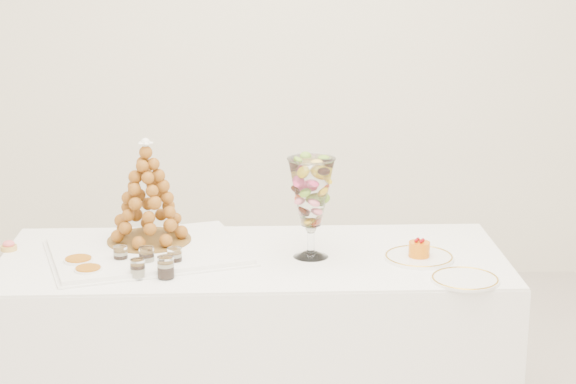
{
  "coord_description": "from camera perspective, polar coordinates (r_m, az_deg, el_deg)",
  "views": [
    {
      "loc": [
        -0.04,
        -2.95,
        1.8
      ],
      "look_at": [
        -0.0,
        0.22,
        0.94
      ],
      "focal_mm": 60.0,
      "sensor_mm": 36.0,
      "label": 1
    }
  ],
  "objects": [
    {
      "name": "pink_tart",
      "position": [
        3.63,
        -16.22,
        -3.1
      ],
      "size": [
        0.06,
        0.06,
        0.04
      ],
      "color": "tan",
      "rests_on": "buffet_table"
    },
    {
      "name": "mousse_cake",
      "position": [
        3.41,
        7.78,
        -3.36
      ],
      "size": [
        0.08,
        0.08,
        0.07
      ],
      "color": "orange",
      "rests_on": "cake_plate"
    },
    {
      "name": "buffet_table",
      "position": [
        3.56,
        -2.04,
        -9.02
      ],
      "size": [
        1.82,
        0.77,
        0.68
      ],
      "rotation": [
        0.0,
        0.0,
        0.03
      ],
      "color": "white",
      "rests_on": "ground"
    },
    {
      "name": "cake_plate",
      "position": [
        3.43,
        7.76,
        -3.86
      ],
      "size": [
        0.25,
        0.25,
        0.01
      ],
      "primitive_type": "cylinder",
      "color": "white",
      "rests_on": "buffet_table"
    },
    {
      "name": "spare_plate",
      "position": [
        3.24,
        10.45,
        -5.12
      ],
      "size": [
        0.23,
        0.23,
        0.01
      ],
      "primitive_type": "cylinder",
      "color": "white",
      "rests_on": "buffet_table"
    },
    {
      "name": "ramekin_front",
      "position": [
        3.29,
        -11.75,
        -4.69
      ],
      "size": [
        0.09,
        0.09,
        0.03
      ],
      "primitive_type": "cylinder",
      "color": "white",
      "rests_on": "buffet_table"
    },
    {
      "name": "verrine_e",
      "position": [
        3.23,
        -7.26,
        -4.46
      ],
      "size": [
        0.06,
        0.06,
        0.08
      ],
      "primitive_type": "cylinder",
      "rotation": [
        0.0,
        0.0,
        -0.14
      ],
      "color": "white",
      "rests_on": "buffet_table"
    },
    {
      "name": "verrine_c",
      "position": [
        3.33,
        -6.74,
        -3.87
      ],
      "size": [
        0.06,
        0.06,
        0.07
      ],
      "primitive_type": "cylinder",
      "rotation": [
        0.0,
        0.0,
        0.21
      ],
      "color": "white",
      "rests_on": "buffet_table"
    },
    {
      "name": "macaron_vase",
      "position": [
        3.36,
        1.38,
        -0.09
      ],
      "size": [
        0.16,
        0.16,
        0.36
      ],
      "color": "white",
      "rests_on": "buffet_table"
    },
    {
      "name": "croquembouche",
      "position": [
        3.51,
        -8.34,
        0.02
      ],
      "size": [
        0.32,
        0.32,
        0.38
      ],
      "rotation": [
        0.0,
        0.0,
        -0.3
      ],
      "color": "brown",
      "rests_on": "lace_tray"
    },
    {
      "name": "verrine_d",
      "position": [
        3.24,
        -8.9,
        -4.53
      ],
      "size": [
        0.06,
        0.06,
        0.07
      ],
      "primitive_type": "cylinder",
      "rotation": [
        0.0,
        0.0,
        -0.16
      ],
      "color": "white",
      "rests_on": "buffet_table"
    },
    {
      "name": "lace_tray",
      "position": [
        3.48,
        -8.31,
        -3.5
      ],
      "size": [
        0.78,
        0.68,
        0.02
      ],
      "primitive_type": "cube",
      "rotation": [
        0.0,
        0.0,
        0.32
      ],
      "color": "white",
      "rests_on": "buffet_table"
    },
    {
      "name": "ramekin_back",
      "position": [
        3.39,
        -12.31,
        -4.14
      ],
      "size": [
        0.1,
        0.1,
        0.03
      ],
      "primitive_type": "cylinder",
      "color": "white",
      "rests_on": "buffet_table"
    },
    {
      "name": "verrine_a",
      "position": [
        3.38,
        -9.89,
        -3.72
      ],
      "size": [
        0.06,
        0.06,
        0.07
      ],
      "primitive_type": "cylinder",
      "rotation": [
        0.0,
        0.0,
        -0.24
      ],
      "color": "white",
      "rests_on": "buffet_table"
    },
    {
      "name": "verrine_b",
      "position": [
        3.34,
        -8.37,
        -3.84
      ],
      "size": [
        0.07,
        0.07,
        0.07
      ],
      "primitive_type": "cylinder",
      "rotation": [
        0.0,
        0.0,
        0.31
      ],
      "color": "white",
      "rests_on": "buffet_table"
    }
  ]
}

